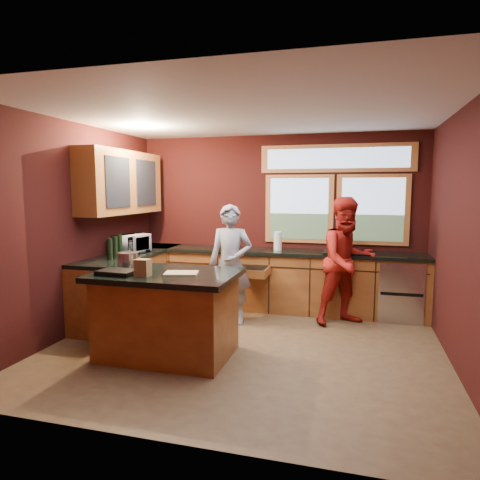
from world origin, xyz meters
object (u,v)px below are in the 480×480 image
at_px(person_grey, 231,264).
at_px(person_red, 347,261).
at_px(stock_pot, 128,260).
at_px(cutting_board, 181,273).
at_px(island, 167,314).

bearing_deg(person_grey, person_red, 9.37).
bearing_deg(stock_pot, cutting_board, -14.93).
xyz_separation_m(island, person_grey, (0.35, 1.32, 0.35)).
bearing_deg(person_grey, cutting_board, -100.61).
height_order(island, stock_pot, stock_pot).
bearing_deg(island, person_red, 41.95).
bearing_deg(person_red, island, -172.29).
distance_m(island, person_grey, 1.41).
xyz_separation_m(island, stock_pot, (-0.55, 0.15, 0.56)).
relative_size(island, person_red, 0.88).
relative_size(island, person_grey, 0.94).
height_order(island, person_grey, person_grey).
xyz_separation_m(cutting_board, stock_pot, (-0.75, 0.20, 0.08)).
relative_size(island, stock_pot, 6.46).
bearing_deg(cutting_board, island, 165.96).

